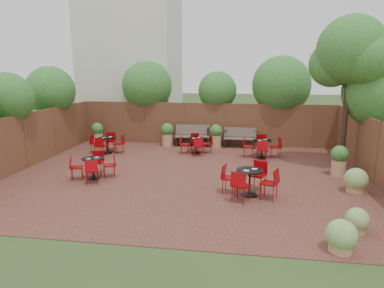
# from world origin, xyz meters

# --- Properties ---
(ground) EXTENTS (80.00, 80.00, 0.00)m
(ground) POSITION_xyz_m (0.00, 0.00, 0.00)
(ground) COLOR #354F23
(ground) RESTS_ON ground
(courtyard_paving) EXTENTS (12.00, 10.00, 0.02)m
(courtyard_paving) POSITION_xyz_m (0.00, 0.00, 0.01)
(courtyard_paving) COLOR #371C16
(courtyard_paving) RESTS_ON ground
(fence_back) EXTENTS (12.00, 0.08, 2.00)m
(fence_back) POSITION_xyz_m (0.00, 5.00, 1.00)
(fence_back) COLOR #522D1E
(fence_back) RESTS_ON ground
(fence_left) EXTENTS (0.08, 10.00, 2.00)m
(fence_left) POSITION_xyz_m (-6.00, 0.00, 1.00)
(fence_left) COLOR #522D1E
(fence_left) RESTS_ON ground
(fence_right) EXTENTS (0.08, 10.00, 2.00)m
(fence_right) POSITION_xyz_m (6.00, 0.00, 1.00)
(fence_right) COLOR #522D1E
(fence_right) RESTS_ON ground
(neighbour_building) EXTENTS (5.00, 4.00, 8.00)m
(neighbour_building) POSITION_xyz_m (-4.50, 8.00, 4.00)
(neighbour_building) COLOR silver
(neighbour_building) RESTS_ON ground
(overhang_foliage) EXTENTS (15.83, 10.86, 2.73)m
(overhang_foliage) POSITION_xyz_m (-0.46, 3.00, 2.73)
(overhang_foliage) COLOR #2C6C23
(overhang_foliage) RESTS_ON ground
(courtyard_tree) EXTENTS (2.58, 2.48, 5.38)m
(courtyard_tree) POSITION_xyz_m (5.38, 1.73, 4.04)
(courtyard_tree) COLOR black
(courtyard_tree) RESTS_ON courtyard_paving
(park_bench_left) EXTENTS (1.64, 0.70, 0.99)m
(park_bench_left) POSITION_xyz_m (-0.57, 4.63, 0.53)
(park_bench_left) COLOR brown
(park_bench_left) RESTS_ON courtyard_paving
(park_bench_right) EXTENTS (1.47, 0.48, 0.91)m
(park_bench_right) POSITION_xyz_m (1.66, 4.62, 0.49)
(park_bench_right) COLOR brown
(park_bench_right) RESTS_ON courtyard_paving
(bistro_tables) EXTENTS (8.00, 6.36, 0.89)m
(bistro_tables) POSITION_xyz_m (-0.24, 1.02, 0.44)
(bistro_tables) COLOR black
(bistro_tables) RESTS_ON courtyard_paving
(planters) EXTENTS (10.71, 4.34, 1.08)m
(planters) POSITION_xyz_m (-0.32, 3.49, 0.59)
(planters) COLOR tan
(planters) RESTS_ON courtyard_paving
(low_shrubs) EXTENTS (1.95, 4.29, 0.73)m
(low_shrubs) POSITION_xyz_m (4.54, -2.74, 0.34)
(low_shrubs) COLOR tan
(low_shrubs) RESTS_ON courtyard_paving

